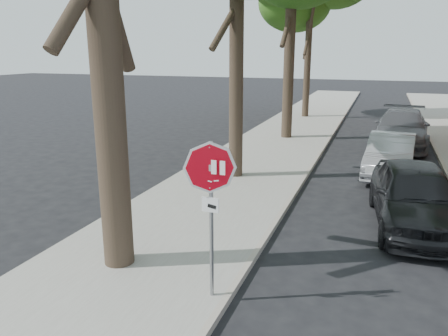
% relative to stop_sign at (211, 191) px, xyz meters
% --- Properties ---
extents(ground, '(120.00, 120.00, 0.00)m').
position_rel_stop_sign_xyz_m(ground, '(0.70, 0.03, -1.95)').
color(ground, black).
rests_on(ground, ground).
extents(sidewalk_left, '(4.00, 55.00, 0.12)m').
position_rel_stop_sign_xyz_m(sidewalk_left, '(-1.80, 12.03, -1.89)').
color(sidewalk_left, gray).
rests_on(sidewalk_left, ground).
extents(curb_left, '(0.12, 55.00, 0.13)m').
position_rel_stop_sign_xyz_m(curb_left, '(0.25, 12.03, -1.88)').
color(curb_left, '#9E9384').
rests_on(curb_left, ground).
extents(curb_right, '(0.12, 55.00, 0.13)m').
position_rel_stop_sign_xyz_m(curb_right, '(4.65, 12.03, -1.88)').
color(curb_right, '#9E9384').
rests_on(curb_right, ground).
extents(stop_sign, '(0.76, 0.34, 2.61)m').
position_rel_stop_sign_xyz_m(stop_sign, '(0.00, 0.00, 0.00)').
color(stop_sign, gray).
rests_on(stop_sign, sidewalk_left).
extents(car_a, '(2.24, 4.63, 1.52)m').
position_rel_stop_sign_xyz_m(car_a, '(3.30, 4.66, -1.19)').
color(car_a, black).
rests_on(car_a, ground).
extents(car_b, '(1.73, 4.19, 1.35)m').
position_rel_stop_sign_xyz_m(car_b, '(2.81, 9.24, -1.27)').
color(car_b, '#9D9FA5').
rests_on(car_b, ground).
extents(car_c, '(2.48, 5.50, 1.56)m').
position_rel_stop_sign_xyz_m(car_c, '(3.30, 14.28, -1.17)').
color(car_c, '#525257').
rests_on(car_c, ground).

